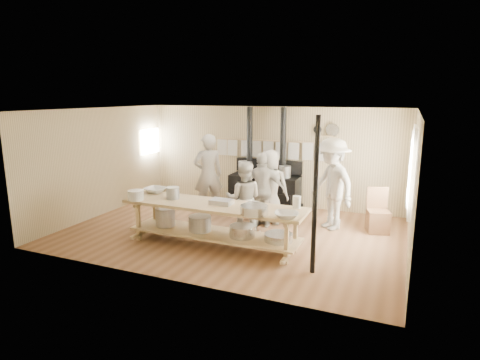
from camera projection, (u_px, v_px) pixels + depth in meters
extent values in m
plane|color=brown|center=(232.00, 231.00, 8.67)|extent=(7.00, 7.00, 0.00)
plane|color=tan|center=(270.00, 156.00, 10.65)|extent=(7.00, 0.00, 7.00)
plane|color=tan|center=(166.00, 201.00, 6.14)|extent=(7.00, 0.00, 7.00)
plane|color=tan|center=(100.00, 162.00, 9.72)|extent=(0.00, 5.00, 5.00)
plane|color=tan|center=(413.00, 187.00, 7.07)|extent=(0.00, 5.00, 5.00)
plane|color=beige|center=(232.00, 110.00, 8.13)|extent=(7.00, 7.00, 0.00)
cube|color=beige|center=(412.00, 170.00, 7.59)|extent=(0.06, 1.35, 1.65)
plane|color=white|center=(410.00, 170.00, 7.60)|extent=(0.00, 1.50, 1.50)
cube|color=beige|center=(409.00, 170.00, 7.60)|extent=(0.02, 0.03, 1.50)
plane|color=white|center=(150.00, 141.00, 11.44)|extent=(0.00, 0.90, 0.90)
cube|color=black|center=(265.00, 191.00, 10.47)|extent=(1.80, 0.70, 0.85)
cube|color=black|center=(265.00, 205.00, 10.55)|extent=(1.90, 0.75, 0.10)
cube|color=black|center=(269.00, 166.00, 10.61)|extent=(1.80, 0.12, 0.35)
cylinder|color=black|center=(250.00, 141.00, 10.42)|extent=(0.15, 0.15, 1.75)
cylinder|color=black|center=(283.00, 142.00, 10.08)|extent=(0.15, 0.15, 1.75)
cylinder|color=#B2B2B7|center=(245.00, 168.00, 10.56)|extent=(0.36, 0.36, 0.34)
cylinder|color=gray|center=(285.00, 172.00, 10.10)|extent=(0.30, 0.30, 0.30)
cylinder|color=tan|center=(269.00, 141.00, 10.48)|extent=(3.00, 0.04, 0.04)
cube|color=beige|center=(222.00, 147.00, 11.03)|extent=(0.28, 0.01, 0.46)
cube|color=beige|center=(234.00, 147.00, 10.90)|extent=(0.28, 0.01, 0.46)
cube|color=beige|center=(245.00, 148.00, 10.78)|extent=(0.28, 0.01, 0.46)
cube|color=beige|center=(257.00, 148.00, 10.65)|extent=(0.28, 0.01, 0.46)
cube|color=beige|center=(269.00, 149.00, 10.52)|extent=(0.28, 0.01, 0.46)
cube|color=beige|center=(281.00, 150.00, 10.39)|extent=(0.28, 0.01, 0.46)
cube|color=beige|center=(294.00, 150.00, 10.27)|extent=(0.28, 0.01, 0.46)
cube|color=beige|center=(307.00, 151.00, 10.14)|extent=(0.28, 0.01, 0.46)
cube|color=beige|center=(320.00, 152.00, 10.01)|extent=(0.28, 0.01, 0.46)
cube|color=tan|center=(323.00, 136.00, 9.93)|extent=(0.50, 0.14, 0.03)
cylinder|color=black|center=(317.00, 130.00, 9.97)|extent=(0.20, 0.04, 0.20)
cylinder|color=silver|center=(332.00, 130.00, 9.83)|extent=(0.32, 0.03, 0.32)
cube|color=tan|center=(213.00, 205.00, 7.69)|extent=(3.60, 0.90, 0.06)
cube|color=tan|center=(214.00, 234.00, 7.80)|extent=(3.40, 0.80, 0.04)
cube|color=tan|center=(214.00, 236.00, 7.81)|extent=(3.30, 0.06, 0.06)
cube|color=tan|center=(138.00, 220.00, 8.08)|extent=(0.07, 0.07, 0.85)
cube|color=tan|center=(155.00, 212.00, 8.62)|extent=(0.07, 0.07, 0.85)
cube|color=tan|center=(286.00, 241.00, 6.91)|extent=(0.07, 0.07, 0.85)
cube|color=tan|center=(295.00, 230.00, 7.45)|extent=(0.07, 0.07, 0.85)
cylinder|color=#B2B2B7|center=(165.00, 217.00, 8.18)|extent=(0.40, 0.40, 0.38)
cylinder|color=gray|center=(200.00, 223.00, 7.88)|extent=(0.44, 0.44, 0.30)
cylinder|color=silver|center=(242.00, 231.00, 7.55)|extent=(0.48, 0.48, 0.22)
cylinder|color=silver|center=(278.00, 238.00, 7.29)|extent=(0.52, 0.52, 0.14)
cylinder|color=black|center=(315.00, 197.00, 6.41)|extent=(0.08, 0.08, 2.60)
imported|color=#B0A99C|center=(208.00, 175.00, 9.77)|extent=(0.86, 0.83, 1.98)
imported|color=#B0A99C|center=(244.00, 199.00, 8.32)|extent=(0.90, 0.79, 1.56)
imported|color=#B0A99C|center=(270.00, 187.00, 9.07)|extent=(0.89, 0.63, 1.70)
imported|color=#B0A99C|center=(262.00, 190.00, 8.84)|extent=(1.05, 0.62, 1.67)
imported|color=#B0A99C|center=(332.00, 184.00, 8.67)|extent=(1.46, 1.43, 2.01)
cube|color=brown|center=(378.00, 221.00, 8.59)|extent=(0.55, 0.55, 0.48)
cube|color=brown|center=(377.00, 199.00, 8.70)|extent=(0.44, 0.16, 0.53)
imported|color=silver|center=(155.00, 190.00, 8.55)|extent=(0.48, 0.48, 0.11)
imported|color=silver|center=(137.00, 197.00, 7.98)|extent=(0.42, 0.42, 0.09)
imported|color=silver|center=(287.00, 215.00, 6.79)|extent=(0.52, 0.52, 0.10)
imported|color=silver|center=(254.00, 206.00, 7.33)|extent=(0.37, 0.37, 0.11)
cube|color=#B2B2B7|center=(221.00, 202.00, 7.64)|extent=(0.42, 0.28, 0.09)
cylinder|color=silver|center=(254.00, 210.00, 7.00)|extent=(0.65, 0.65, 0.16)
cylinder|color=gray|center=(173.00, 193.00, 8.03)|extent=(0.27, 0.27, 0.24)
cylinder|color=silver|center=(136.00, 195.00, 7.95)|extent=(0.35, 0.35, 0.19)
cylinder|color=silver|center=(297.00, 202.00, 7.37)|extent=(0.18, 0.18, 0.23)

